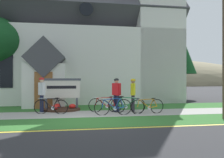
# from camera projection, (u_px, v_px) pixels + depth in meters

# --- Properties ---
(ground) EXTENTS (140.00, 140.00, 0.00)m
(ground) POSITION_uv_depth(u_px,v_px,m) (85.00, 109.00, 13.79)
(ground) COLOR #2B2B2D
(sidewalk_slab) EXTENTS (32.00, 2.25, 0.01)m
(sidewalk_slab) POSITION_uv_depth(u_px,v_px,m) (92.00, 114.00, 11.69)
(sidewalk_slab) COLOR #99968E
(sidewalk_slab) RESTS_ON ground
(grass_verge) EXTENTS (32.00, 2.36, 0.01)m
(grass_verge) POSITION_uv_depth(u_px,v_px,m) (97.00, 122.00, 9.42)
(grass_verge) COLOR #2D6628
(grass_verge) RESTS_ON ground
(church_lawn) EXTENTS (24.00, 2.94, 0.01)m
(church_lawn) POSITION_uv_depth(u_px,v_px,m) (88.00, 108.00, 14.24)
(church_lawn) COLOR #2D6628
(church_lawn) RESTS_ON ground
(curb_paint_stripe) EXTENTS (28.00, 0.16, 0.01)m
(curb_paint_stripe) POSITION_uv_depth(u_px,v_px,m) (101.00, 129.00, 8.11)
(curb_paint_stripe) COLOR yellow
(curb_paint_stripe) RESTS_ON ground
(church_building) EXTENTS (14.50, 11.14, 12.62)m
(church_building) POSITION_uv_depth(u_px,v_px,m) (89.00, 42.00, 20.05)
(church_building) COLOR silver
(church_building) RESTS_ON ground
(church_sign) EXTENTS (2.10, 0.16, 1.72)m
(church_sign) POSITION_uv_depth(u_px,v_px,m) (62.00, 89.00, 13.27)
(church_sign) COLOR #474C56
(church_sign) RESTS_ON ground
(flower_bed) EXTENTS (2.02, 2.02, 0.34)m
(flower_bed) POSITION_uv_depth(u_px,v_px,m) (61.00, 109.00, 13.00)
(flower_bed) COLOR #382319
(flower_bed) RESTS_ON ground
(bicycle_blue) EXTENTS (1.65, 0.44, 0.81)m
(bicycle_blue) POSITION_uv_depth(u_px,v_px,m) (51.00, 106.00, 11.62)
(bicycle_blue) COLOR black
(bicycle_blue) RESTS_ON ground
(bicycle_green) EXTENTS (1.70, 0.31, 0.82)m
(bicycle_green) POSITION_uv_depth(u_px,v_px,m) (105.00, 105.00, 12.32)
(bicycle_green) COLOR black
(bicycle_green) RESTS_ON ground
(bicycle_red) EXTENTS (1.75, 0.29, 0.78)m
(bicycle_red) POSITION_uv_depth(u_px,v_px,m) (147.00, 106.00, 11.74)
(bicycle_red) COLOR black
(bicycle_red) RESTS_ON ground
(bicycle_white) EXTENTS (1.68, 0.51, 0.85)m
(bicycle_white) POSITION_uv_depth(u_px,v_px,m) (128.00, 105.00, 12.02)
(bicycle_white) COLOR black
(bicycle_white) RESTS_ON ground
(bicycle_silver) EXTENTS (1.80, 0.13, 0.86)m
(bicycle_silver) POSITION_uv_depth(u_px,v_px,m) (113.00, 107.00, 11.28)
(bicycle_silver) COLOR black
(bicycle_silver) RESTS_ON ground
(cyclist_in_yellow_jersey) EXTENTS (0.41, 0.74, 1.72)m
(cyclist_in_yellow_jersey) POSITION_uv_depth(u_px,v_px,m) (116.00, 92.00, 12.41)
(cyclist_in_yellow_jersey) COLOR #191E38
(cyclist_in_yellow_jersey) RESTS_ON ground
(cyclist_in_orange_jersey) EXTENTS (0.40, 0.72, 1.77)m
(cyclist_in_orange_jersey) POSITION_uv_depth(u_px,v_px,m) (42.00, 92.00, 12.22)
(cyclist_in_orange_jersey) COLOR #191E38
(cyclist_in_orange_jersey) RESTS_ON ground
(cyclist_in_blue_jersey) EXTENTS (0.38, 0.70, 1.71)m
(cyclist_in_blue_jersey) POSITION_uv_depth(u_px,v_px,m) (133.00, 92.00, 12.58)
(cyclist_in_blue_jersey) COLOR #2D2D33
(cyclist_in_blue_jersey) RESTS_ON ground
(roadside_conifer) EXTENTS (2.96, 2.96, 6.17)m
(roadside_conifer) POSITION_uv_depth(u_px,v_px,m) (179.00, 51.00, 21.06)
(roadside_conifer) COLOR #3D2D1E
(roadside_conifer) RESTS_ON ground
(distant_hill) EXTENTS (104.90, 46.11, 17.17)m
(distant_hill) POSITION_uv_depth(u_px,v_px,m) (118.00, 85.00, 76.89)
(distant_hill) COLOR #847A5B
(distant_hill) RESTS_ON ground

